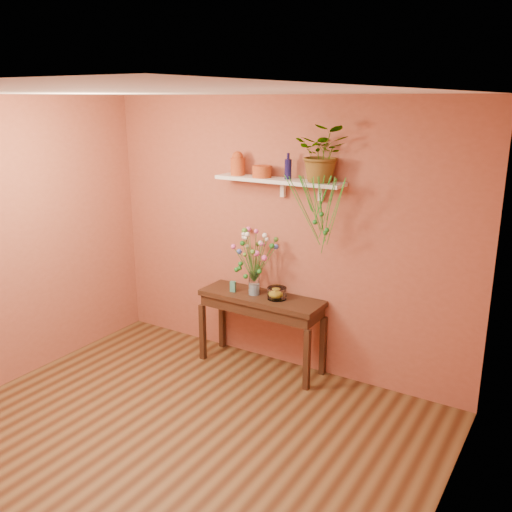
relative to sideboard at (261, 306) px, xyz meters
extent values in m
plane|color=brown|center=(0.08, -1.78, -0.66)|extent=(4.00, 4.00, 0.00)
plane|color=silver|center=(0.08, -1.78, 2.04)|extent=(4.00, 4.00, 0.00)
cube|color=#A75A44|center=(0.08, 0.22, 0.69)|extent=(4.00, 0.04, 2.70)
cube|color=#A75A44|center=(2.08, -1.78, 0.69)|extent=(0.04, 4.00, 2.70)
cube|color=#3A2416|center=(0.00, 0.00, 0.09)|extent=(1.27, 0.41, 0.05)
cube|color=#3A2416|center=(0.00, 0.00, 0.00)|extent=(1.22, 0.38, 0.11)
cube|color=#3A2416|center=(-0.61, -0.18, -0.36)|extent=(0.05, 0.05, 0.61)
cube|color=#3A2416|center=(0.61, -0.18, -0.36)|extent=(0.05, 0.05, 0.61)
cube|color=#3A2416|center=(-0.61, 0.18, -0.36)|extent=(0.05, 0.05, 0.61)
cube|color=#3A2416|center=(0.61, 0.18, -0.36)|extent=(0.05, 0.05, 0.61)
cube|color=white|center=(0.13, 0.09, 1.26)|extent=(1.30, 0.24, 0.04)
cube|color=white|center=(0.13, 0.19, 1.17)|extent=(0.04, 0.05, 0.15)
cube|color=white|center=(0.53, 0.19, 1.17)|extent=(0.04, 0.05, 0.15)
cylinder|color=#BF4A23|center=(-0.33, 0.09, 1.36)|extent=(0.14, 0.14, 0.17)
sphere|color=#BF4A23|center=(-0.33, 0.09, 1.45)|extent=(0.11, 0.11, 0.11)
cylinder|color=#BF4A23|center=(-0.05, 0.08, 1.33)|extent=(0.19, 0.19, 0.11)
cylinder|color=#13103F|center=(0.22, 0.11, 1.37)|extent=(0.07, 0.07, 0.19)
cylinder|color=#13103F|center=(0.22, 0.11, 1.49)|extent=(0.03, 0.03, 0.06)
imported|color=#1F6F23|center=(0.57, 0.11, 1.53)|extent=(0.55, 0.50, 0.51)
cylinder|color=#1F6F23|center=(0.56, -0.06, 1.11)|extent=(0.13, 0.16, 0.50)
cylinder|color=green|center=(0.64, -0.08, 1.05)|extent=(0.02, 0.36, 0.62)
cylinder|color=green|center=(0.70, -0.04, 1.07)|extent=(0.24, 0.23, 0.59)
cylinder|color=#1F6F23|center=(0.63, -0.01, 1.10)|extent=(0.01, 0.13, 0.52)
cylinder|color=green|center=(0.76, -0.02, 1.04)|extent=(0.22, 0.05, 0.63)
cylinder|color=green|center=(0.59, -0.07, 1.14)|extent=(0.03, 0.14, 0.44)
cylinder|color=#1F6F23|center=(0.69, 0.00, 1.00)|extent=(0.14, 0.07, 0.72)
cylinder|color=green|center=(0.49, -0.05, 1.19)|extent=(0.07, 0.13, 0.34)
cylinder|color=green|center=(0.61, 0.01, 1.18)|extent=(0.09, 0.05, 0.35)
cylinder|color=#1F6F23|center=(0.74, -0.05, 1.15)|extent=(0.16, 0.16, 0.41)
cylinder|color=green|center=(0.62, -0.03, 1.14)|extent=(0.05, 0.20, 0.43)
cylinder|color=green|center=(0.80, -0.09, 1.04)|extent=(0.27, 0.28, 0.64)
cylinder|color=#1F6F23|center=(0.50, -0.09, 1.06)|extent=(0.16, 0.32, 0.60)
cylinder|color=green|center=(0.63, 0.01, 1.14)|extent=(0.17, 0.05, 0.43)
cylinder|color=green|center=(0.55, -0.06, 1.10)|extent=(0.11, 0.21, 0.52)
cylinder|color=#1F6F23|center=(0.66, 0.00, 1.20)|extent=(0.12, 0.04, 0.31)
cylinder|color=green|center=(0.49, -0.05, 1.18)|extent=(0.06, 0.20, 0.35)
cylinder|color=green|center=(0.48, -0.08, 1.04)|extent=(0.28, 0.21, 0.65)
sphere|color=#1F6F23|center=(0.66, -0.06, 1.02)|extent=(0.04, 0.04, 0.04)
sphere|color=#1F6F23|center=(0.58, -0.04, 0.93)|extent=(0.04, 0.04, 0.04)
sphere|color=#1F6F23|center=(0.71, -0.06, 0.88)|extent=(0.04, 0.04, 0.04)
sphere|color=#1F6F23|center=(0.69, -0.03, 0.85)|extent=(0.04, 0.04, 0.04)
cylinder|color=white|center=(-0.08, 0.00, 0.23)|extent=(0.11, 0.11, 0.23)
cylinder|color=silver|center=(-0.08, 0.00, 0.17)|extent=(0.10, 0.10, 0.11)
cylinder|color=#386B28|center=(-0.09, -0.06, 0.49)|extent=(0.02, 0.13, 0.47)
sphere|color=white|center=(-0.10, -0.13, 0.72)|extent=(0.04, 0.04, 0.04)
cylinder|color=#386B28|center=(-0.06, -0.10, 0.51)|extent=(0.05, 0.19, 0.52)
sphere|color=white|center=(-0.04, -0.19, 0.77)|extent=(0.05, 0.05, 0.05)
cylinder|color=#386B28|center=(-0.04, -0.08, 0.43)|extent=(0.08, 0.15, 0.35)
sphere|color=#549533|center=(0.00, -0.15, 0.60)|extent=(0.05, 0.05, 0.05)
cylinder|color=#386B28|center=(-0.05, -0.03, 0.41)|extent=(0.07, 0.07, 0.31)
sphere|color=#ED54B1|center=(-0.02, -0.06, 0.56)|extent=(0.06, 0.06, 0.06)
cylinder|color=#386B28|center=(-0.01, -0.03, 0.39)|extent=(0.15, 0.06, 0.28)
sphere|color=#ED54B1|center=(0.07, -0.06, 0.53)|extent=(0.06, 0.06, 0.06)
cylinder|color=#386B28|center=(-0.02, 0.00, 0.49)|extent=(0.13, 0.01, 0.48)
sphere|color=white|center=(0.04, 0.00, 0.73)|extent=(0.05, 0.05, 0.05)
cylinder|color=#386B28|center=(0.02, 0.00, 0.44)|extent=(0.20, 0.02, 0.39)
sphere|color=#1F6F23|center=(0.11, 0.01, 0.64)|extent=(0.05, 0.05, 0.05)
cylinder|color=#386B28|center=(0.02, 0.04, 0.43)|extent=(0.20, 0.10, 0.36)
sphere|color=#4962D2|center=(0.11, 0.08, 0.61)|extent=(0.05, 0.05, 0.05)
cylinder|color=#386B28|center=(0.01, 0.06, 0.46)|extent=(0.18, 0.14, 0.43)
sphere|color=#549533|center=(0.10, 0.12, 0.68)|extent=(0.05, 0.05, 0.05)
cylinder|color=#386B28|center=(-0.05, 0.03, 0.44)|extent=(0.06, 0.08, 0.37)
sphere|color=#ED54B1|center=(-0.03, 0.07, 0.62)|extent=(0.05, 0.05, 0.05)
cylinder|color=#386B28|center=(-0.04, 0.05, 0.46)|extent=(0.09, 0.12, 0.42)
sphere|color=white|center=(0.00, 0.11, 0.67)|extent=(0.04, 0.04, 0.04)
cylinder|color=#386B28|center=(-0.08, 0.06, 0.43)|extent=(0.01, 0.13, 0.36)
sphere|color=white|center=(-0.08, 0.11, 0.62)|extent=(0.05, 0.05, 0.05)
cylinder|color=#386B28|center=(-0.09, 0.05, 0.43)|extent=(0.03, 0.11, 0.35)
sphere|color=#549533|center=(-0.10, 0.10, 0.61)|extent=(0.04, 0.04, 0.04)
cylinder|color=#386B28|center=(-0.10, 0.04, 0.50)|extent=(0.04, 0.10, 0.49)
sphere|color=#ED54B1|center=(-0.12, 0.09, 0.74)|extent=(0.05, 0.05, 0.05)
cylinder|color=#386B28|center=(-0.17, 0.08, 0.49)|extent=(0.18, 0.19, 0.48)
sphere|color=#ED54B1|center=(-0.26, 0.17, 0.72)|extent=(0.05, 0.05, 0.05)
cylinder|color=#386B28|center=(-0.15, 0.05, 0.41)|extent=(0.15, 0.11, 0.32)
sphere|color=white|center=(-0.22, 0.10, 0.57)|extent=(0.04, 0.04, 0.04)
cylinder|color=#386B28|center=(-0.18, 0.05, 0.42)|extent=(0.21, 0.12, 0.34)
sphere|color=#1F6F23|center=(-0.29, 0.11, 0.59)|extent=(0.05, 0.05, 0.05)
cylinder|color=#386B28|center=(-0.17, 0.00, 0.39)|extent=(0.19, 0.03, 0.28)
sphere|color=#4962D2|center=(-0.27, 0.01, 0.53)|extent=(0.06, 0.06, 0.06)
cylinder|color=#386B28|center=(-0.13, -0.01, 0.51)|extent=(0.10, 0.03, 0.51)
sphere|color=#549533|center=(-0.18, -0.02, 0.76)|extent=(0.06, 0.06, 0.06)
cylinder|color=#386B28|center=(-0.17, -0.06, 0.43)|extent=(0.18, 0.11, 0.36)
sphere|color=#ED54B1|center=(-0.26, -0.11, 0.61)|extent=(0.05, 0.05, 0.05)
cylinder|color=#386B28|center=(-0.12, -0.03, 0.48)|extent=(0.09, 0.05, 0.45)
sphere|color=white|center=(-0.16, -0.05, 0.70)|extent=(0.05, 0.05, 0.05)
cylinder|color=#386B28|center=(-0.10, -0.07, 0.50)|extent=(0.05, 0.13, 0.50)
sphere|color=white|center=(-0.12, -0.13, 0.75)|extent=(0.04, 0.04, 0.04)
cylinder|color=#386B28|center=(-0.09, -0.07, 0.40)|extent=(0.03, 0.14, 0.30)
sphere|color=#549533|center=(-0.11, -0.13, 0.55)|extent=(0.04, 0.04, 0.04)
sphere|color=#1F6F23|center=(-0.22, -0.11, 0.37)|extent=(0.05, 0.05, 0.05)
sphere|color=#1F6F23|center=(0.00, -0.04, 0.37)|extent=(0.05, 0.05, 0.05)
sphere|color=#1F6F23|center=(-0.12, 0.13, 0.36)|extent=(0.05, 0.05, 0.05)
sphere|color=#1F6F23|center=(-0.25, -0.01, 0.36)|extent=(0.05, 0.05, 0.05)
sphere|color=#1F6F23|center=(-0.11, -0.11, 0.32)|extent=(0.05, 0.05, 0.05)
sphere|color=#1F6F23|center=(-0.23, -0.02, 0.41)|extent=(0.05, 0.05, 0.05)
cylinder|color=white|center=(0.18, 0.00, 0.17)|extent=(0.19, 0.19, 0.11)
cylinder|color=white|center=(0.18, 0.00, 0.12)|extent=(0.19, 0.19, 0.01)
sphere|color=#FFF833|center=(0.16, 0.01, 0.16)|extent=(0.08, 0.08, 0.08)
cube|color=teal|center=(-0.31, -0.05, 0.17)|extent=(0.06, 0.05, 0.11)
camera|label=1|loc=(2.67, -4.42, 2.00)|focal=38.69mm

